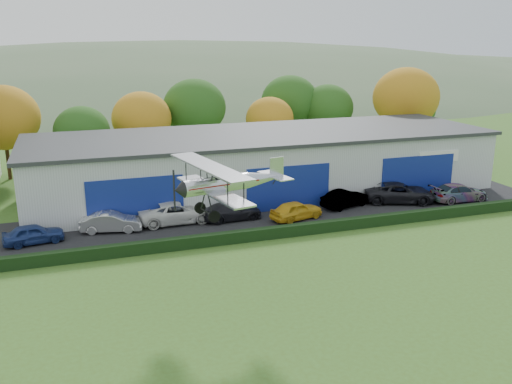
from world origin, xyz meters
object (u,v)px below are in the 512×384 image
object	(u,v)px
hangar	(263,162)
car_7	(459,192)
car_2	(177,212)
car_5	(346,198)
car_1	(111,222)
biplane	(226,182)
car_4	(296,210)
car_3	(231,211)
car_6	(400,193)
car_0	(33,234)

from	to	relation	value
hangar	car_7	size ratio (longest dim) A/B	8.02
car_2	car_5	size ratio (longest dim) A/B	1.31
car_1	biplane	xyz separation A→B (m)	(4.97, -12.61, 5.63)
biplane	car_4	bearing A→B (deg)	40.86
car_5	car_3	bearing A→B (deg)	73.54
car_2	hangar	bearing A→B (deg)	-56.42
car_1	car_2	xyz separation A→B (m)	(4.80, 0.49, 0.08)
car_4	car_6	size ratio (longest dim) A/B	0.71
car_0	car_3	bearing A→B (deg)	-96.26
car_0	car_2	bearing A→B (deg)	-91.31
car_0	car_6	xyz separation A→B (m)	(28.59, 0.51, 0.15)
hangar	car_5	world-z (taller)	hangar
hangar	car_6	distance (m)	12.09
car_0	hangar	bearing A→B (deg)	-76.56
car_4	biplane	size ratio (longest dim) A/B	0.58
car_1	hangar	bearing A→B (deg)	-51.85
hangar	car_4	xyz separation A→B (m)	(-0.39, -8.61, -1.90)
car_5	car_6	distance (m)	4.93
car_0	car_5	world-z (taller)	car_5
hangar	car_5	distance (m)	8.57
car_4	car_6	world-z (taller)	car_6
car_2	car_4	world-z (taller)	car_2
car_6	car_4	bearing A→B (deg)	119.43
car_3	car_7	xyz separation A→B (m)	(19.57, -1.34, 0.06)
car_0	car_4	xyz separation A→B (m)	(18.64, -0.93, 0.04)
car_3	car_6	bearing A→B (deg)	-94.52
car_1	car_4	bearing A→B (deg)	-85.46
car_5	car_1	bearing A→B (deg)	72.39
car_1	car_7	distance (m)	28.43
car_3	car_4	distance (m)	4.91
car_0	car_1	size ratio (longest dim) A/B	0.91
car_2	car_6	size ratio (longest dim) A/B	0.96
car_1	car_0	bearing A→B (deg)	110.19
hangar	car_7	distance (m)	16.89
car_0	biplane	xyz separation A→B (m)	(10.11, -11.84, 5.67)
car_1	car_6	bearing A→B (deg)	-78.94
car_4	biplane	bearing A→B (deg)	127.16
car_3	car_7	distance (m)	19.61
hangar	car_6	world-z (taller)	hangar
car_5	biplane	distance (m)	19.32
car_7	car_3	bearing A→B (deg)	86.40
biplane	car_6	bearing A→B (deg)	22.61
car_0	car_3	world-z (taller)	car_3
car_0	car_6	distance (m)	28.60
car_4	car_6	bearing A→B (deg)	-96.63
car_4	car_7	bearing A→B (deg)	-104.29
car_1	car_5	xyz separation A→B (m)	(18.53, -0.04, 0.00)
car_2	car_6	bearing A→B (deg)	-93.94
car_1	car_2	world-z (taller)	car_2
car_3	car_5	bearing A→B (deg)	-93.34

